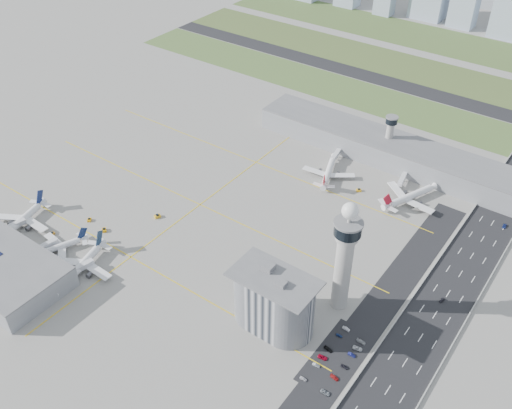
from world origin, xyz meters
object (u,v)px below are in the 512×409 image
Objects in this scene: airplane_near_c at (79,264)px; tug_3 at (157,216)px; car_lot_3 at (328,349)px; car_lot_7 at (335,377)px; car_hw_2 at (504,226)px; tug_5 at (410,196)px; tug_4 at (359,190)px; tug_0 at (52,234)px; tug_2 at (104,230)px; car_lot_1 at (316,365)px; car_lot_9 at (352,355)px; airplane_near_a at (19,218)px; tug_1 at (89,220)px; car_lot_6 at (325,392)px; control_tower at (345,253)px; jet_bridge_near_0 at (3,233)px; jet_bridge_near_1 at (35,253)px; car_lot_8 at (345,367)px; car_lot_11 at (361,342)px; car_hw_1 at (442,300)px; car_lot_2 at (323,357)px; jet_bridge_far_0 at (339,152)px; car_lot_0 at (303,379)px; admin_building at (274,301)px; airplane_near_b at (54,245)px; car_hw_4 at (511,172)px; airplane_far_b at (411,193)px; car_lot_10 at (358,348)px; jet_bridge_near_2 at (70,275)px; car_lot_5 at (346,329)px; car_lot_4 at (339,335)px; secondary_tower at (390,134)px.

airplane_near_c is 59.72m from tug_3.
car_lot_3 is 1.08× the size of car_lot_7.
car_lot_3 is at bearing -109.60° from car_hw_2.
tug_4 is at bearing 132.49° from tug_5.
tug_2 is at bearing 37.13° from tug_0.
car_lot_1 is 18.03m from car_lot_9.
airplane_near_a reaches higher than tug_1.
airplane_near_c is 10.16× the size of car_lot_6.
tug_5 is at bearing 94.42° from control_tower.
airplane_near_c is at bearing 63.96° from tug_2.
jet_bridge_near_0 and jet_bridge_near_1 have the same top height.
car_lot_8 is at bearing 168.09° from tug_4.
control_tower is at bearing 56.06° from car_lot_11.
jet_bridge_near_0 is at bearing 14.87° from tug_1.
car_hw_1 reaches higher than car_hw_2.
car_lot_2 is at bearing 0.21° from tug_0.
jet_bridge_far_0 is 190.87m from car_lot_0.
tug_4 is 89.76m from car_hw_2.
admin_building reaches higher than airplane_near_c.
car_lot_2 is at bearing -168.05° from car_lot_3.
control_tower is 1.54× the size of admin_building.
airplane_near_c is 3.26× the size of jet_bridge_near_1.
tug_1 is (-0.80, 39.12, -1.97)m from jet_bridge_near_1.
admin_building is at bearing 64.68° from car_lot_6.
airplane_near_b is 175.97m from car_lot_11.
car_hw_4 is (220.57, 242.30, -2.29)m from jet_bridge_near_0.
car_lot_7 is 15.58m from car_lot_9.
car_hw_1 is (21.08, 48.44, -0.04)m from car_lot_11.
airplane_far_b is 9.80× the size of car_lot_10.
jet_bridge_near_2 is at bearing 167.75° from airplane_far_b.
tug_1 is 168.09m from car_lot_5.
jet_bridge_far_0 is at bearing 93.13° from tug_5.
tug_1 reaches higher than car_lot_5.
car_lot_5 is at bearing 45.10° from car_lot_10.
car_lot_5 is at bearing 76.48° from car_lot_11.
jet_bridge_near_1 is 39.18m from tug_1.
jet_bridge_near_1 is 173.30m from car_lot_4.
car_lot_5 is (136.11, -9.68, -0.41)m from tug_3.
jet_bridge_far_0 is 3.77× the size of car_hw_1.
car_lot_2 is (0.21, 5.45, 0.03)m from car_lot_1.
car_lot_1 is (174.03, 11.86, -0.26)m from tug_0.
tug_4 is at bearing -171.91° from car_hw_2.
car_hw_2 is at bearing -2.49° from car_lot_7.
car_hw_1 is (31.27, 67.15, -0.02)m from car_lot_2.
airplane_near_c is 152.73m from car_lot_10.
car_lot_3 is 11.86m from car_lot_8.
airplane_far_b is 14.64× the size of tug_4.
secondary_tower is 0.76× the size of admin_building.
tug_3 is 0.82× the size of car_lot_6.
tug_3 is (60.31, 65.95, -1.78)m from jet_bridge_near_0.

